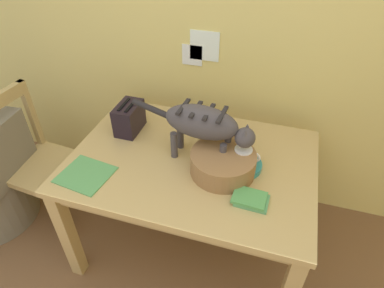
# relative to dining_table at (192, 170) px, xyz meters

# --- Properties ---
(wall_rear) EXTENTS (5.18, 0.11, 2.50)m
(wall_rear) POSITION_rel_dining_table_xyz_m (0.07, 0.65, 0.61)
(wall_rear) COLOR #E6CF6E
(wall_rear) RESTS_ON ground_plane
(dining_table) EXTENTS (1.29, 0.91, 0.72)m
(dining_table) POSITION_rel_dining_table_xyz_m (0.00, 0.00, 0.00)
(dining_table) COLOR tan
(dining_table) RESTS_ON ground_plane
(cat) EXTENTS (0.65, 0.18, 0.31)m
(cat) POSITION_rel_dining_table_xyz_m (0.06, 0.03, 0.30)
(cat) COLOR #464040
(cat) RESTS_ON dining_table
(saucer_bowl) EXTENTS (0.21, 0.21, 0.03)m
(saucer_bowl) POSITION_rel_dining_table_xyz_m (0.26, 0.01, 0.10)
(saucer_bowl) COLOR teal
(saucer_bowl) RESTS_ON dining_table
(coffee_mug) EXTENTS (0.13, 0.09, 0.09)m
(coffee_mug) POSITION_rel_dining_table_xyz_m (0.27, 0.01, 0.16)
(coffee_mug) COLOR white
(coffee_mug) RESTS_ON saucer_bowl
(magazine) EXTENTS (0.27, 0.25, 0.01)m
(magazine) POSITION_rel_dining_table_xyz_m (-0.48, -0.28, 0.09)
(magazine) COLOR #549C54
(magazine) RESTS_ON dining_table
(book_stack) EXTENTS (0.17, 0.12, 0.03)m
(book_stack) POSITION_rel_dining_table_xyz_m (0.35, -0.21, 0.10)
(book_stack) COLOR #569B60
(book_stack) RESTS_ON dining_table
(wicker_basket) EXTENTS (0.33, 0.33, 0.11)m
(wicker_basket) POSITION_rel_dining_table_xyz_m (0.18, -0.05, 0.14)
(wicker_basket) COLOR olive
(wicker_basket) RESTS_ON dining_table
(toaster) EXTENTS (0.12, 0.20, 0.18)m
(toaster) POSITION_rel_dining_table_xyz_m (-0.43, 0.14, 0.17)
(toaster) COLOR black
(toaster) RESTS_ON dining_table
(wooden_chair_near) EXTENTS (0.45, 0.45, 0.92)m
(wooden_chair_near) POSITION_rel_dining_table_xyz_m (-1.03, -0.04, -0.19)
(wooden_chair_near) COLOR tan
(wooden_chair_near) RESTS_ON ground_plane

